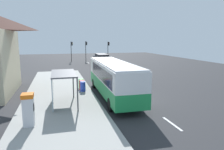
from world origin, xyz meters
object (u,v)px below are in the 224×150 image
at_px(traffic_light_median, 86,48).
at_px(traffic_light_far_side, 72,48).
at_px(bus, 113,77).
at_px(white_van, 102,59).
at_px(ticket_machine, 28,109).
at_px(recycling_bin_red, 82,85).
at_px(recycling_bin_green, 81,84).
at_px(recycling_bin_blue, 83,86).
at_px(bus_shelter, 60,80).
at_px(sedan_near, 97,59).
at_px(traffic_light_near_side, 108,48).

bearing_deg(traffic_light_median, traffic_light_far_side, -167.12).
xyz_separation_m(bus, white_van, (3.91, 22.92, -0.50)).
bearing_deg(traffic_light_median, white_van, -79.11).
bearing_deg(ticket_machine, recycling_bin_red, 63.21).
distance_m(white_van, traffic_light_median, 9.68).
relative_size(white_van, recycling_bin_green, 5.54).
distance_m(bus, traffic_light_median, 32.36).
relative_size(bus, recycling_bin_blue, 11.64).
relative_size(recycling_bin_red, recycling_bin_green, 1.00).
bearing_deg(traffic_light_median, bus_shelter, -101.35).
relative_size(white_van, sedan_near, 1.19).
bearing_deg(recycling_bin_green, sedan_near, 75.36).
relative_size(bus, traffic_light_near_side, 2.38).
xyz_separation_m(recycling_bin_blue, traffic_light_far_side, (1.10, 29.38, 2.47)).
bearing_deg(traffic_light_far_side, recycling_bin_blue, -92.15).
distance_m(traffic_light_near_side, bus_shelter, 34.49).
xyz_separation_m(white_van, recycling_bin_red, (-6.40, -20.14, -0.69)).
height_order(traffic_light_median, bus_shelter, traffic_light_median).
xyz_separation_m(recycling_bin_red, traffic_light_far_side, (1.10, 28.68, 2.47)).
height_order(recycling_bin_blue, recycling_bin_red, same).
height_order(white_van, recycling_bin_red, white_van).
xyz_separation_m(sedan_near, traffic_light_near_side, (3.21, 2.31, 2.31)).
xyz_separation_m(recycling_bin_red, recycling_bin_green, (0.00, 0.70, 0.00)).
height_order(traffic_light_far_side, traffic_light_median, traffic_light_median).
height_order(recycling_bin_green, traffic_light_near_side, traffic_light_near_side).
relative_size(recycling_bin_green, bus_shelter, 0.24).
height_order(traffic_light_near_side, traffic_light_median, traffic_light_median).
relative_size(sedan_near, traffic_light_far_side, 0.95).
relative_size(sedan_near, traffic_light_median, 0.94).
height_order(ticket_machine, traffic_light_near_side, traffic_light_near_side).
bearing_deg(bus_shelter, traffic_light_near_side, 69.78).
bearing_deg(traffic_light_median, recycling_bin_red, -98.87).
bearing_deg(bus_shelter, ticket_machine, -117.33).
bearing_deg(white_van, bus_shelter, -109.29).
xyz_separation_m(ticket_machine, bus_shelter, (1.87, 3.62, 0.93)).
relative_size(recycling_bin_red, traffic_light_near_side, 0.20).
bearing_deg(recycling_bin_blue, white_van, 72.93).
height_order(sedan_near, recycling_bin_red, sedan_near).
bearing_deg(traffic_light_median, ticket_machine, -103.02).
bearing_deg(bus, sedan_near, 81.95).
xyz_separation_m(recycling_bin_green, traffic_light_far_side, (1.10, 27.98, 2.47)).
height_order(white_van, recycling_bin_green, white_van).
distance_m(ticket_machine, recycling_bin_blue, 8.45).
bearing_deg(ticket_machine, traffic_light_far_side, 81.97).
bearing_deg(bus_shelter, sedan_near, 73.83).
relative_size(ticket_machine, recycling_bin_blue, 2.04).
xyz_separation_m(sedan_near, traffic_light_median, (-1.90, 3.91, 2.36)).
bearing_deg(traffic_light_median, sedan_near, -64.12).
height_order(ticket_machine, bus_shelter, bus_shelter).
xyz_separation_m(sedan_near, bus_shelter, (-8.71, -30.04, 1.31)).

